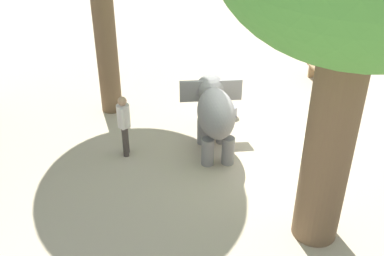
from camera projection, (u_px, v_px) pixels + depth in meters
ground_plane at (245, 150)px, 11.73m from camera, size 60.00×60.00×0.00m
elephant at (214, 111)px, 11.30m from camera, size 2.45×1.64×1.69m
person_handler at (124, 122)px, 11.09m from camera, size 0.50×0.32×1.62m
wooden_bench at (323, 70)px, 15.08m from camera, size 1.40×0.41×0.88m
feed_bucket at (231, 111)px, 13.21m from camera, size 0.36×0.36×0.32m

